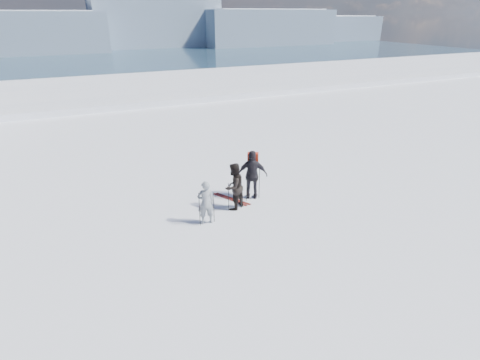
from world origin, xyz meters
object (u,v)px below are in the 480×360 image
object	(u,v)px
skier_grey	(206,203)
skis_loose	(231,199)
skier_dark	(234,187)
skier_pack	(253,175)

from	to	relation	value
skier_grey	skis_loose	xyz separation A→B (m)	(1.53, 1.30, -0.79)
skier_dark	skier_pack	xyz separation A→B (m)	(1.02, 0.50, 0.09)
skier_grey	skier_pack	world-z (taller)	skier_pack
skier_grey	skier_pack	distance (m)	2.59
skier_dark	skier_pack	bearing A→B (deg)	177.55
skis_loose	skier_pack	bearing A→B (deg)	-14.73
skier_grey	skis_loose	bearing A→B (deg)	-131.53
skier_grey	skier_dark	size ratio (longest dim) A/B	0.89
skier_pack	skis_loose	bearing A→B (deg)	13.31
skier_dark	skis_loose	xyz separation A→B (m)	(0.20, 0.71, -0.89)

